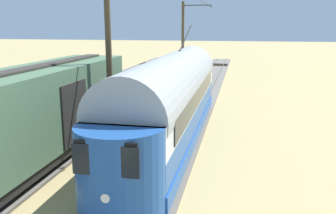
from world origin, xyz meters
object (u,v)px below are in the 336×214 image
(boxcar_adjacent, at_px, (43,109))
(spare_tie_stack, at_px, (49,90))
(vintage_streetcar, at_px, (171,98))
(catenary_pole_foreground, at_px, (184,40))
(track_end_bumper, at_px, (158,78))
(catenary_pole_mid_near, at_px, (111,58))

(boxcar_adjacent, height_order, spare_tie_stack, boxcar_adjacent)
(vintage_streetcar, height_order, catenary_pole_foreground, catenary_pole_foreground)
(track_end_bumper, bearing_deg, catenary_pole_mid_near, 96.57)
(catenary_pole_foreground, distance_m, catenary_pole_mid_near, 21.32)
(catenary_pole_foreground, relative_size, spare_tie_stack, 3.31)
(boxcar_adjacent, distance_m, catenary_pole_mid_near, 3.78)
(catenary_pole_mid_near, bearing_deg, spare_tie_stack, -49.43)
(boxcar_adjacent, bearing_deg, spare_tie_stack, -61.08)
(catenary_pole_mid_near, xyz_separation_m, track_end_bumper, (2.25, -19.50, -3.75))
(track_end_bumper, bearing_deg, catenary_pole_foreground, -141.09)
(catenary_pole_foreground, xyz_separation_m, track_end_bumper, (2.25, 1.81, -3.75))
(track_end_bumper, bearing_deg, spare_tie_stack, 45.86)
(boxcar_adjacent, bearing_deg, catenary_pole_mid_near, -134.14)
(spare_tie_stack, relative_size, track_end_bumper, 1.33)
(vintage_streetcar, height_order, spare_tie_stack, vintage_streetcar)
(vintage_streetcar, bearing_deg, spare_tie_stack, -41.10)
(catenary_pole_mid_near, height_order, track_end_bumper, catenary_pole_mid_near)
(vintage_streetcar, distance_m, track_end_bumper, 19.71)
(catenary_pole_foreground, bearing_deg, spare_tie_stack, 44.42)
(vintage_streetcar, height_order, boxcar_adjacent, vintage_streetcar)
(vintage_streetcar, relative_size, catenary_pole_foreground, 2.18)
(vintage_streetcar, xyz_separation_m, catenary_pole_mid_near, (2.75, 0.53, 1.88))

